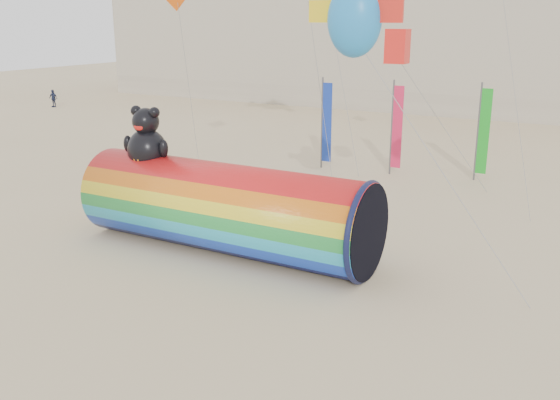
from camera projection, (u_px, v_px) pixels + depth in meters
The scene contains 3 objects.
ground at pixel (245, 277), 20.97m from camera, with size 160.00×160.00×0.00m, color #CCB58C.
windsock_assembly at pixel (225, 206), 22.95m from camera, with size 11.38×3.47×5.25m.
festival_banners at pixel (399, 127), 34.09m from camera, with size 9.08×1.48×5.20m.
Camera 1 is at (10.52, -16.33, 8.39)m, focal length 40.00 mm.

